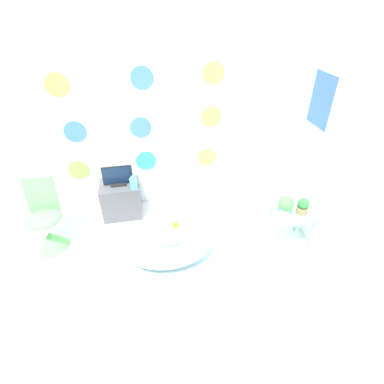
{
  "coord_description": "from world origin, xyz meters",
  "views": [
    {
      "loc": [
        -0.08,
        -1.68,
        2.48
      ],
      "look_at": [
        0.41,
        0.84,
        0.71
      ],
      "focal_mm": 28.0,
      "sensor_mm": 36.0,
      "label": 1
    }
  ],
  "objects_px": {
    "bathtub": "(168,244)",
    "potted_plant_left": "(286,204)",
    "chair": "(48,229)",
    "tv": "(118,177)",
    "vase": "(133,183)",
    "potted_plant_right": "(303,206)"
  },
  "relations": [
    {
      "from": "bathtub",
      "to": "potted_plant_left",
      "type": "height_order",
      "value": "potted_plant_left"
    },
    {
      "from": "chair",
      "to": "tv",
      "type": "height_order",
      "value": "chair"
    },
    {
      "from": "bathtub",
      "to": "tv",
      "type": "relative_size",
      "value": 2.56
    },
    {
      "from": "bathtub",
      "to": "tv",
      "type": "height_order",
      "value": "tv"
    },
    {
      "from": "tv",
      "to": "vase",
      "type": "relative_size",
      "value": 2.15
    },
    {
      "from": "chair",
      "to": "vase",
      "type": "distance_m",
      "value": 1.06
    },
    {
      "from": "tv",
      "to": "potted_plant_left",
      "type": "distance_m",
      "value": 1.99
    },
    {
      "from": "bathtub",
      "to": "vase",
      "type": "relative_size",
      "value": 5.5
    },
    {
      "from": "potted_plant_left",
      "to": "chair",
      "type": "bearing_deg",
      "value": 170.95
    },
    {
      "from": "chair",
      "to": "vase",
      "type": "bearing_deg",
      "value": 19.54
    },
    {
      "from": "potted_plant_right",
      "to": "chair",
      "type": "bearing_deg",
      "value": 170.84
    },
    {
      "from": "potted_plant_left",
      "to": "potted_plant_right",
      "type": "xyz_separation_m",
      "value": [
        0.19,
        -0.03,
        -0.03
      ]
    },
    {
      "from": "chair",
      "to": "potted_plant_left",
      "type": "xyz_separation_m",
      "value": [
        2.57,
        -0.41,
        0.28
      ]
    },
    {
      "from": "vase",
      "to": "potted_plant_right",
      "type": "height_order",
      "value": "vase"
    },
    {
      "from": "bathtub",
      "to": "chair",
      "type": "distance_m",
      "value": 1.35
    },
    {
      "from": "bathtub",
      "to": "chair",
      "type": "bearing_deg",
      "value": 160.53
    },
    {
      "from": "chair",
      "to": "tv",
      "type": "bearing_deg",
      "value": 30.89
    },
    {
      "from": "chair",
      "to": "potted_plant_left",
      "type": "distance_m",
      "value": 2.62
    },
    {
      "from": "bathtub",
      "to": "vase",
      "type": "height_order",
      "value": "vase"
    },
    {
      "from": "bathtub",
      "to": "chair",
      "type": "xyz_separation_m",
      "value": [
        -1.28,
        0.45,
        0.04
      ]
    },
    {
      "from": "tv",
      "to": "potted_plant_right",
      "type": "xyz_separation_m",
      "value": [
        1.97,
        -0.92,
        -0.05
      ]
    },
    {
      "from": "potted_plant_right",
      "to": "bathtub",
      "type": "bearing_deg",
      "value": -179.75
    }
  ]
}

